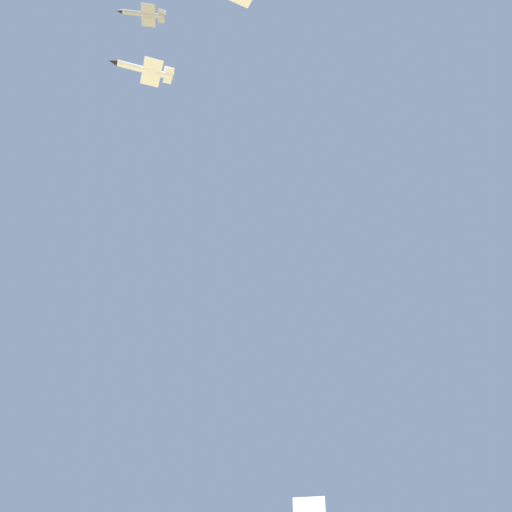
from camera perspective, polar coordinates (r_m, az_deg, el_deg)
The scene contains 2 objects.
chase_jet_lead at distance 185.85m, azimuth -12.09°, elevation 24.20°, with size 15.14×9.04×4.00m.
chase_jet_trailing at distance 135.00m, azimuth -11.91°, elevation 19.08°, with size 14.49×10.41×4.00m.
Camera 1 is at (-34.25, 114.89, 1.72)m, focal length 37.01 mm.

